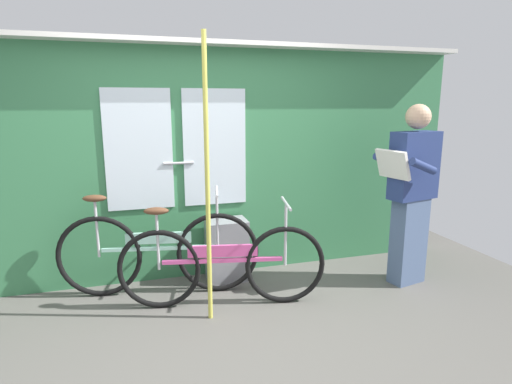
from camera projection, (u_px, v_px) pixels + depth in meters
The scene contains 7 objects.
ground_plane at pixel (230, 340), 3.10m from camera, with size 6.37×4.13×0.04m, color #56544F.
train_door_wall at pixel (198, 159), 4.03m from camera, with size 5.37×0.28×2.24m.
bicycle_near_door at pixel (158, 252), 3.74m from camera, with size 1.75×0.51×0.95m.
bicycle_leaning_behind at pixel (222, 264), 3.53m from camera, with size 1.71×0.52×0.89m.
passenger_reading_newspaper at pixel (412, 192), 3.88m from camera, with size 0.61×0.54×1.68m.
trash_bin_by_wall at pixel (227, 250), 4.07m from camera, with size 0.39×0.28×0.60m, color gray.
handrail_pole at pixel (207, 184), 3.16m from camera, with size 0.04×0.04×2.20m, color #C6C14C.
Camera 1 is at (-0.62, -2.74, 1.70)m, focal length 29.54 mm.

